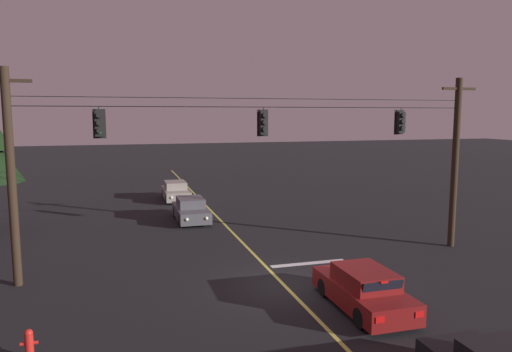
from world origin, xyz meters
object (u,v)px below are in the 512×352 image
at_px(traffic_light_leftmost, 99,124).
at_px(car_waiting_near_lane, 363,290).
at_px(traffic_light_centre, 401,122).
at_px(car_oncoming_lead, 191,210).
at_px(traffic_light_left_inner, 264,123).
at_px(car_oncoming_trailing, 176,191).
at_px(fire_hydrant, 29,344).

xyz_separation_m(traffic_light_leftmost, car_waiting_near_lane, (8.29, -5.58, -5.41)).
relative_size(traffic_light_centre, car_waiting_near_lane, 0.28).
height_order(traffic_light_centre, car_waiting_near_lane, traffic_light_centre).
bearing_deg(car_oncoming_lead, traffic_light_left_inner, -79.11).
bearing_deg(car_oncoming_trailing, car_waiting_near_lane, -80.86).
distance_m(traffic_light_leftmost, car_waiting_near_lane, 11.36).
bearing_deg(fire_hydrant, traffic_light_leftmost, 73.89).
bearing_deg(car_waiting_near_lane, car_oncoming_lead, 103.37).
bearing_deg(car_oncoming_lead, traffic_light_centre, -47.89).
bearing_deg(car_oncoming_trailing, traffic_light_left_inner, -83.73).
bearing_deg(fire_hydrant, car_waiting_near_lane, 2.99).
height_order(traffic_light_leftmost, car_oncoming_lead, traffic_light_leftmost).
bearing_deg(traffic_light_leftmost, car_oncoming_trailing, 74.14).
xyz_separation_m(car_waiting_near_lane, car_oncoming_lead, (-3.52, 14.80, -0.00)).
relative_size(traffic_light_centre, fire_hydrant, 1.45).
relative_size(traffic_light_left_inner, traffic_light_centre, 1.00).
bearing_deg(traffic_light_centre, car_oncoming_lead, 132.11).
height_order(traffic_light_left_inner, car_oncoming_trailing, traffic_light_left_inner).
xyz_separation_m(traffic_light_left_inner, traffic_light_centre, (6.56, 0.00, 0.00)).
distance_m(traffic_light_leftmost, fire_hydrant, 8.48).
bearing_deg(car_waiting_near_lane, traffic_light_left_inner, 107.36).
bearing_deg(car_oncoming_trailing, traffic_light_leftmost, -105.86).
height_order(car_waiting_near_lane, fire_hydrant, car_waiting_near_lane).
xyz_separation_m(traffic_light_centre, car_oncoming_lead, (-8.33, 9.22, -5.41)).
relative_size(traffic_light_leftmost, car_waiting_near_lane, 0.28).
bearing_deg(car_oncoming_trailing, car_oncoming_lead, -89.60).
relative_size(traffic_light_leftmost, traffic_light_centre, 1.00).
relative_size(traffic_light_left_inner, car_oncoming_trailing, 0.28).
height_order(traffic_light_left_inner, traffic_light_centre, same).
height_order(traffic_light_leftmost, car_waiting_near_lane, traffic_light_leftmost).
bearing_deg(traffic_light_left_inner, traffic_light_centre, 0.00).
bearing_deg(car_oncoming_trailing, fire_hydrant, -105.93).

